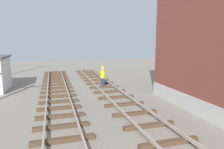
{
  "coord_description": "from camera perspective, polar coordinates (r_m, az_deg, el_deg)",
  "views": [
    {
      "loc": [
        -3.11,
        -2.96,
        3.9
      ],
      "look_at": [
        0.44,
        9.08,
        1.87
      ],
      "focal_mm": 32.48,
      "sensor_mm": 36.0,
      "label": 1
    }
  ],
  "objects": [
    {
      "name": "track_worker_foreground",
      "position": [
        17.26,
        -2.62,
        -0.72
      ],
      "size": [
        0.4,
        0.4,
        1.87
      ],
      "color": "#262D4C",
      "rests_on": "ground"
    }
  ]
}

